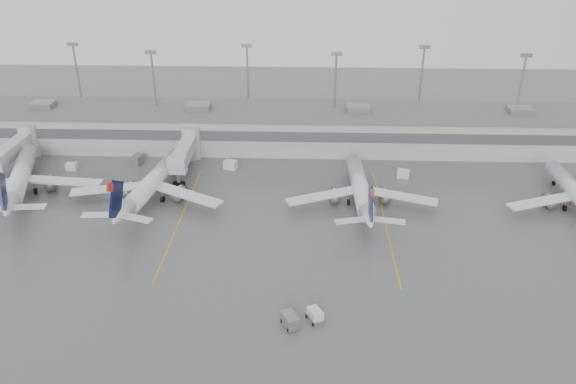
{
  "coord_description": "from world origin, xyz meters",
  "views": [
    {
      "loc": [
        4.07,
        -60.39,
        47.01
      ],
      "look_at": [
        0.96,
        24.0,
        5.0
      ],
      "focal_mm": 35.0,
      "sensor_mm": 36.0,
      "label": 1
    }
  ],
  "objects_px": {
    "jet_far_left": "(20,178)",
    "baggage_tug": "(315,316)",
    "jet_mid_left": "(151,184)",
    "jet_mid_right": "(361,188)"
  },
  "relations": [
    {
      "from": "jet_far_left",
      "to": "jet_mid_right",
      "type": "bearing_deg",
      "value": -19.22
    },
    {
      "from": "jet_mid_left",
      "to": "baggage_tug",
      "type": "height_order",
      "value": "jet_mid_left"
    },
    {
      "from": "jet_far_left",
      "to": "jet_mid_left",
      "type": "distance_m",
      "value": 24.76
    },
    {
      "from": "jet_far_left",
      "to": "jet_mid_right",
      "type": "xyz_separation_m",
      "value": [
        62.58,
        -1.44,
        -0.28
      ]
    },
    {
      "from": "jet_mid_right",
      "to": "baggage_tug",
      "type": "bearing_deg",
      "value": -106.06
    },
    {
      "from": "baggage_tug",
      "to": "jet_mid_right",
      "type": "bearing_deg",
      "value": 48.39
    },
    {
      "from": "jet_mid_right",
      "to": "baggage_tug",
      "type": "height_order",
      "value": "jet_mid_right"
    },
    {
      "from": "jet_mid_right",
      "to": "baggage_tug",
      "type": "relative_size",
      "value": 10.02
    },
    {
      "from": "jet_mid_right",
      "to": "jet_far_left",
      "type": "bearing_deg",
      "value": 176.78
    },
    {
      "from": "jet_far_left",
      "to": "baggage_tug",
      "type": "height_order",
      "value": "jet_far_left"
    }
  ]
}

